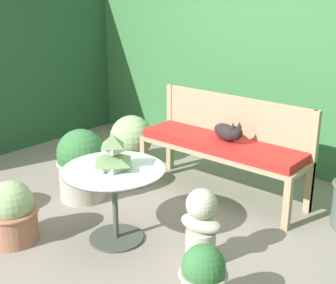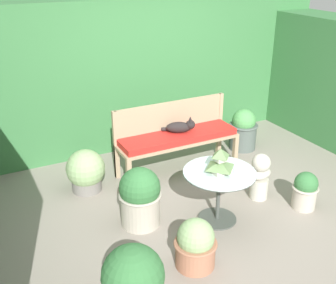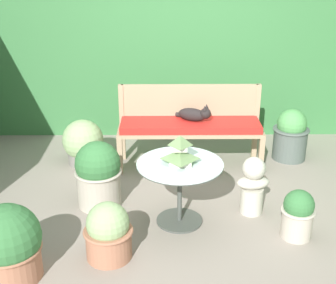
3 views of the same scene
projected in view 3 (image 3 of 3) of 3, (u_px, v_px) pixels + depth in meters
name	position (u px, v px, depth m)	size (l,w,h in m)	color
ground	(181.00, 204.00, 4.81)	(30.00, 30.00, 0.00)	gray
foliage_hedge_back	(176.00, 50.00, 6.54)	(6.40, 0.89, 2.22)	#38703D
garden_bench	(190.00, 128.00, 5.46)	(1.68, 0.48, 0.56)	tan
bench_backrest	(189.00, 105.00, 5.58)	(1.68, 0.06, 0.95)	tan
cat	(195.00, 114.00, 5.42)	(0.41, 0.31, 0.21)	black
patio_table	(180.00, 176.00, 4.31)	(0.80, 0.80, 0.62)	#424742
pagoda_birdhouse	(180.00, 152.00, 4.22)	(0.27, 0.27, 0.28)	beige
garden_bust	(253.00, 185.00, 4.55)	(0.34, 0.23, 0.59)	#B7B2A3
potted_plant_hedge_corner	(291.00, 135.00, 5.72)	(0.44, 0.44, 0.64)	#4C5651
potted_plant_table_far	(83.00, 143.00, 5.61)	(0.49, 0.49, 0.55)	slate
potted_plant_path_edge	(298.00, 214.00, 4.18)	(0.31, 0.31, 0.46)	#ADA393
potted_plant_bench_left	(8.00, 245.00, 3.64)	(0.53, 0.53, 0.64)	#9E664C
potted_plant_bench_right	(108.00, 232.00, 3.90)	(0.42, 0.42, 0.51)	#9E664C
potted_plant_patio_mid	(98.00, 174.00, 4.67)	(0.47, 0.47, 0.69)	#ADA393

